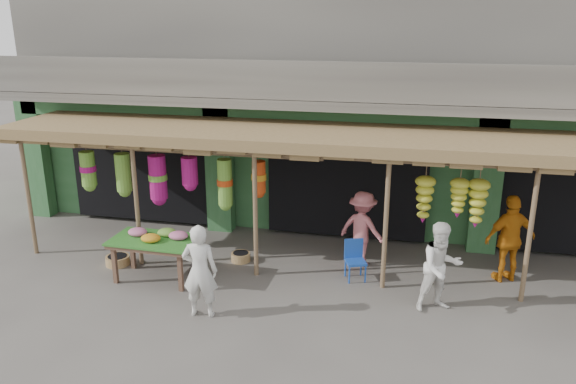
% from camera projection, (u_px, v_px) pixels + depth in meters
% --- Properties ---
extents(ground, '(80.00, 80.00, 0.00)m').
position_uv_depth(ground, '(332.00, 278.00, 11.14)').
color(ground, '#514C47').
rests_on(ground, ground).
extents(building, '(16.40, 6.80, 7.00)m').
position_uv_depth(building, '(362.00, 80.00, 14.65)').
color(building, gray).
rests_on(building, ground).
extents(awning, '(14.00, 2.70, 2.79)m').
position_uv_depth(awning, '(334.00, 142.00, 11.13)').
color(awning, brown).
rests_on(awning, ground).
extents(flower_table, '(1.68, 1.02, 0.99)m').
position_uv_depth(flower_table, '(155.00, 241.00, 10.86)').
color(flower_table, brown).
rests_on(flower_table, ground).
extents(blue_chair, '(0.49, 0.49, 0.79)m').
position_uv_depth(blue_chair, '(355.00, 257.00, 11.01)').
color(blue_chair, '#1B49B1').
rests_on(blue_chair, ground).
extents(basket_left, '(0.59, 0.59, 0.18)m').
position_uv_depth(basket_left, '(153.00, 237.00, 12.93)').
color(basket_left, '#8C603F').
rests_on(basket_left, ground).
extents(basket_mid, '(0.57, 0.57, 0.19)m').
position_uv_depth(basket_mid, '(118.00, 260.00, 11.69)').
color(basket_mid, '#A5774A').
rests_on(basket_mid, ground).
extents(basket_right, '(0.50, 0.50, 0.18)m').
position_uv_depth(basket_right, '(241.00, 257.00, 11.86)').
color(basket_right, olive).
rests_on(basket_right, ground).
extents(person_front, '(0.65, 0.46, 1.67)m').
position_uv_depth(person_front, '(200.00, 271.00, 9.51)').
color(person_front, silver).
rests_on(person_front, ground).
extents(person_right, '(0.98, 0.90, 1.62)m').
position_uv_depth(person_right, '(441.00, 267.00, 9.71)').
color(person_right, white).
rests_on(person_right, ground).
extents(person_vendor, '(1.11, 0.80, 1.75)m').
position_uv_depth(person_vendor, '(510.00, 239.00, 10.78)').
color(person_vendor, '#CA7113').
rests_on(person_vendor, ground).
extents(person_shopper, '(1.17, 0.95, 1.58)m').
position_uv_depth(person_shopper, '(362.00, 229.00, 11.52)').
color(person_shopper, '#C3676E').
rests_on(person_shopper, ground).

